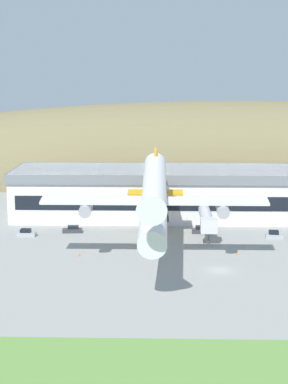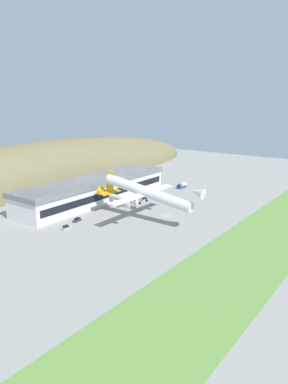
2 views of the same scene
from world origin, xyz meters
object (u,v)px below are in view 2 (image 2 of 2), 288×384
cargo_airplane (145,192)px  fuel_truck (182,186)px  traffic_cone_1 (115,227)px  box_truck (157,192)px  terminal_building (95,188)px  service_car_3 (119,205)px  service_car_0 (144,199)px  service_car_2 (66,228)px  service_car_1 (77,220)px  traffic_cone_0 (154,209)px  jetway_0 (125,199)px

cargo_airplane → fuel_truck: cargo_airplane is taller
traffic_cone_1 → box_truck: bearing=16.5°
terminal_building → service_car_3: (-0.87, -16.43, -5.96)m
box_truck → traffic_cone_1: 55.30m
service_car_0 → service_car_2: bearing=179.7°
cargo_airplane → box_truck: 45.04m
service_car_0 → service_car_3: size_ratio=0.87×
cargo_airplane → box_truck: size_ratio=7.05×
cargo_airplane → service_car_1: bearing=128.7°
service_car_2 → service_car_0: bearing=-0.3°
service_car_1 → traffic_cone_1: service_car_1 is taller
fuel_truck → traffic_cone_0: size_ratio=11.08×
terminal_building → fuel_truck: (49.38, -22.03, -5.09)m
terminal_building → traffic_cone_0: 34.06m
terminal_building → service_car_2: terminal_building is taller
service_car_2 → service_car_3: size_ratio=0.90×
box_truck → jetway_0: bearing=-178.6°
service_car_2 → fuel_truck: 88.11m
service_car_1 → service_car_3: size_ratio=1.00×
fuel_truck → traffic_cone_0: (-44.35, -11.05, -1.27)m
service_car_2 → fuel_truck: size_ratio=0.62×
service_car_1 → fuel_truck: (78.63, -5.32, 0.90)m
jetway_0 → cargo_airplane: 24.11m
service_car_2 → box_truck: 66.30m
fuel_truck → traffic_cone_0: fuel_truck is taller
terminal_building → service_car_0: (14.20, -20.43, -5.95)m
service_car_1 → box_truck: bearing=-2.4°
service_car_1 → service_car_2: (-9.46, -3.48, 0.00)m
terminal_building → service_car_1: 34.21m
service_car_2 → service_car_3: (37.83, 3.75, 0.02)m
traffic_cone_1 → service_car_2: bearing=132.3°
service_car_2 → traffic_cone_0: size_ratio=6.88×
jetway_0 → service_car_0: (14.28, -0.70, -3.30)m
jetway_0 → traffic_cone_1: size_ratio=29.65×
service_car_1 → service_car_3: (28.38, 0.27, 0.02)m
service_car_1 → box_truck: (56.83, -2.36, 0.86)m
service_car_2 → traffic_cone_1: bearing=-47.7°
cargo_airplane → service_car_2: 35.70m
jetway_0 → traffic_cone_1: bearing=-149.3°
terminal_building → service_car_0: bearing=-55.2°
service_car_0 → traffic_cone_1: bearing=-160.1°
terminal_building → service_car_2: (-38.71, -20.18, -5.98)m
jetway_0 → service_car_3: bearing=103.5°
jetway_0 → service_car_1: jetway_0 is taller
terminal_building → service_car_3: size_ratio=20.64×
jetway_0 → cargo_airplane: cargo_airplane is taller
jetway_0 → fuel_truck: (49.46, -2.30, -2.44)m
terminal_building → fuel_truck: size_ratio=14.22×
service_car_1 → traffic_cone_0: (34.28, -16.38, -0.38)m
service_car_0 → service_car_3: (-15.07, 4.00, -0.02)m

